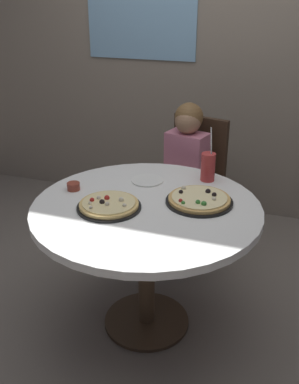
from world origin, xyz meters
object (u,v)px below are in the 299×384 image
object	(u,v)px
sauce_bowl	(73,186)
plate_small	(147,180)
soda_cup	(208,167)
dining_table	(146,223)
pizza_cheese	(109,205)
diner_child	(180,194)
chair_wooden	(193,178)
pizza_veggie	(199,200)

from	to	relation	value
sauce_bowl	plate_small	world-z (taller)	sauce_bowl
plate_small	soda_cup	bearing A→B (deg)	21.84
dining_table	pizza_cheese	xyz separation A→B (m)	(-0.16, -0.09, 0.12)
pizza_cheese	sauce_bowl	distance (m)	0.30
dining_table	pizza_cheese	bearing A→B (deg)	-150.59
diner_child	plate_small	distance (m)	0.53
dining_table	soda_cup	bearing A→B (deg)	61.56
chair_wooden	plate_small	xyz separation A→B (m)	(-0.12, -0.63, 0.22)
diner_child	pizza_veggie	distance (m)	0.73
pizza_veggie	pizza_cheese	world-z (taller)	same
soda_cup	dining_table	bearing A→B (deg)	-118.44
chair_wooden	diner_child	xyz separation A→B (m)	(-0.04, -0.18, -0.05)
pizza_cheese	soda_cup	size ratio (longest dim) A/B	1.04
diner_child	pizza_cheese	world-z (taller)	diner_child
pizza_veggie	sauce_bowl	size ratio (longest dim) A/B	4.89
pizza_veggie	soda_cup	bearing A→B (deg)	94.42
chair_wooden	pizza_veggie	size ratio (longest dim) A/B	2.78
pizza_veggie	plate_small	distance (m)	0.38
dining_table	pizza_cheese	distance (m)	0.22
dining_table	sauce_bowl	distance (m)	0.45
pizza_veggie	soda_cup	distance (m)	0.31
sauce_bowl	pizza_veggie	bearing A→B (deg)	5.70
dining_table	chair_wooden	size ratio (longest dim) A/B	1.22
chair_wooden	pizza_veggie	distance (m)	0.86
diner_child	plate_small	size ratio (longest dim) A/B	6.01
dining_table	sauce_bowl	world-z (taller)	sauce_bowl
soda_cup	plate_small	distance (m)	0.35
dining_table	diner_child	distance (m)	0.75
sauce_bowl	dining_table	bearing A→B (deg)	-5.95
plate_small	diner_child	bearing A→B (deg)	80.33
pizza_cheese	plate_small	distance (m)	0.38
diner_child	sauce_bowl	xyz separation A→B (m)	(-0.41, -0.69, 0.29)
sauce_bowl	plate_small	size ratio (longest dim) A/B	0.39
pizza_veggie	plate_small	world-z (taller)	pizza_veggie
dining_table	soda_cup	distance (m)	0.50
dining_table	pizza_veggie	bearing A→B (deg)	24.68
dining_table	sauce_bowl	size ratio (longest dim) A/B	16.57
chair_wooden	pizza_cheese	xyz separation A→B (m)	(-0.18, -1.00, 0.24)
diner_child	dining_table	bearing A→B (deg)	-88.61
chair_wooden	pizza_veggie	world-z (taller)	chair_wooden
soda_cup	pizza_cheese	bearing A→B (deg)	-127.51
dining_table	plate_small	distance (m)	0.32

